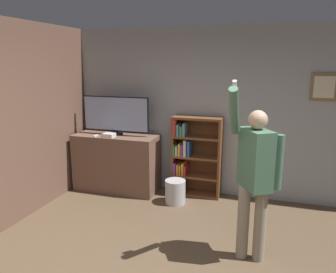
# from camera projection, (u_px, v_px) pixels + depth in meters

# --- Properties ---
(wall_back) EXTENTS (6.60, 0.09, 2.70)m
(wall_back) POSITION_uv_depth(u_px,v_px,m) (212.00, 113.00, 5.25)
(wall_back) COLOR #9EA3A8
(wall_back) RESTS_ON ground_plane
(wall_side_brick) EXTENTS (0.06, 4.31, 2.70)m
(wall_side_brick) POSITION_uv_depth(u_px,v_px,m) (32.00, 119.00, 4.66)
(wall_side_brick) COLOR brown
(wall_side_brick) RESTS_ON ground_plane
(tv_ledge) EXTENTS (1.41, 0.57, 0.96)m
(tv_ledge) POSITION_uv_depth(u_px,v_px,m) (117.00, 162.00, 5.56)
(tv_ledge) COLOR brown
(tv_ledge) RESTS_ON ground_plane
(television) EXTENTS (1.16, 0.22, 0.64)m
(television) POSITION_uv_depth(u_px,v_px,m) (116.00, 115.00, 5.40)
(television) COLOR black
(television) RESTS_ON tv_ledge
(game_console) EXTENTS (0.18, 0.16, 0.06)m
(game_console) POSITION_uv_depth(u_px,v_px,m) (109.00, 135.00, 5.29)
(game_console) COLOR white
(game_console) RESTS_ON tv_ledge
(remote_loose) EXTENTS (0.05, 0.14, 0.02)m
(remote_loose) POSITION_uv_depth(u_px,v_px,m) (96.00, 136.00, 5.35)
(remote_loose) COLOR white
(remote_loose) RESTS_ON tv_ledge
(bookshelf) EXTENTS (0.79, 0.28, 1.30)m
(bookshelf) POSITION_uv_depth(u_px,v_px,m) (192.00, 156.00, 5.32)
(bookshelf) COLOR brown
(bookshelf) RESTS_ON ground_plane
(person) EXTENTS (0.55, 0.55, 1.98)m
(person) POSITION_uv_depth(u_px,v_px,m) (255.00, 173.00, 3.44)
(person) COLOR gray
(person) RESTS_ON ground_plane
(waste_bin) EXTENTS (0.32, 0.32, 0.37)m
(waste_bin) POSITION_uv_depth(u_px,v_px,m) (175.00, 192.00, 5.07)
(waste_bin) COLOR #B7B7BC
(waste_bin) RESTS_ON ground_plane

